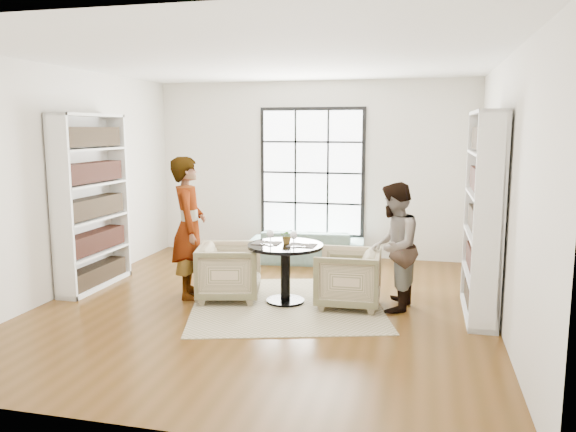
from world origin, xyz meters
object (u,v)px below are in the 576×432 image
(sofa, at_px, (307,246))
(wine_glass_right, at_px, (294,235))
(person_left, at_px, (189,227))
(person_right, at_px, (393,247))
(flower_centerpiece, at_px, (287,236))
(armchair_right, at_px, (348,278))
(wine_glass_left, at_px, (270,234))
(armchair_left, at_px, (230,272))
(pedestal_table, at_px, (285,260))

(sofa, height_order, wine_glass_right, wine_glass_right)
(person_left, distance_m, person_right, 2.63)
(wine_glass_right, xyz_separation_m, flower_centerpiece, (-0.13, 0.19, -0.05))
(armchair_right, relative_size, flower_centerpiece, 4.11)
(wine_glass_left, distance_m, flower_centerpiece, 0.25)
(armchair_left, relative_size, flower_centerpiece, 4.15)
(armchair_right, height_order, flower_centerpiece, flower_centerpiece)
(sofa, height_order, person_right, person_right)
(armchair_right, relative_size, person_left, 0.43)
(flower_centerpiece, bearing_deg, person_left, -177.61)
(armchair_right, height_order, person_left, person_left)
(wine_glass_left, height_order, flower_centerpiece, wine_glass_left)
(armchair_right, bearing_deg, person_right, 87.96)
(armchair_right, distance_m, wine_glass_left, 1.11)
(person_right, bearing_deg, pedestal_table, -81.14)
(person_right, height_order, flower_centerpiece, person_right)
(pedestal_table, height_order, person_left, person_left)
(person_right, height_order, wine_glass_right, person_right)
(armchair_right, xyz_separation_m, person_right, (0.55, 0.00, 0.42))
(pedestal_table, bearing_deg, sofa, 94.70)
(person_right, bearing_deg, wine_glass_left, -76.65)
(wine_glass_left, distance_m, wine_glass_right, 0.30)
(sofa, bearing_deg, person_right, 119.54)
(pedestal_table, distance_m, wine_glass_right, 0.41)
(sofa, relative_size, armchair_left, 2.34)
(sofa, height_order, armchair_right, armchair_right)
(pedestal_table, xyz_separation_m, person_right, (1.34, 0.05, 0.23))
(person_right, distance_m, wine_glass_right, 1.22)
(sofa, relative_size, person_left, 1.01)
(sofa, distance_m, person_left, 2.60)
(wine_glass_right, bearing_deg, pedestal_table, 133.62)
(sofa, bearing_deg, pedestal_table, 89.57)
(armchair_left, height_order, flower_centerpiece, flower_centerpiece)
(sofa, distance_m, wine_glass_left, 2.45)
(armchair_left, height_order, armchair_right, armchair_left)
(armchair_left, relative_size, person_left, 0.43)
(person_left, xyz_separation_m, person_right, (2.63, 0.06, -0.14))
(sofa, xyz_separation_m, armchair_right, (0.97, -2.20, 0.09))
(armchair_right, bearing_deg, wine_glass_right, -75.05)
(armchair_right, height_order, wine_glass_left, wine_glass_left)
(pedestal_table, bearing_deg, armchair_right, 3.55)
(armchair_left, distance_m, person_left, 0.78)
(pedestal_table, bearing_deg, wine_glass_right, -46.38)
(sofa, xyz_separation_m, person_right, (1.52, -2.20, 0.51))
(armchair_right, distance_m, flower_centerpiece, 0.92)
(flower_centerpiece, bearing_deg, sofa, 95.12)
(armchair_left, height_order, person_right, person_right)
(sofa, distance_m, armchair_right, 2.40)
(sofa, height_order, armchair_left, armchair_left)
(armchair_left, height_order, wine_glass_right, wine_glass_right)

